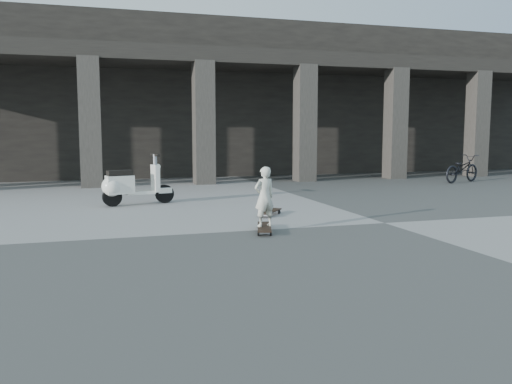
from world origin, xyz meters
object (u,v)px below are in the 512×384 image
object	(u,v)px
child	(264,197)
longboard	(264,227)
bicycle	(462,169)
scooter	(126,185)
skateboard_spare	(270,212)

from	to	relation	value
child	longboard	bearing A→B (deg)	170.73
longboard	bicycle	world-z (taller)	bicycle
scooter	skateboard_spare	bearing A→B (deg)	-52.72
longboard	bicycle	size ratio (longest dim) A/B	0.57
bicycle	longboard	bearing A→B (deg)	105.84
longboard	child	world-z (taller)	child
longboard	bicycle	distance (m)	11.34
child	skateboard_spare	bearing A→B (deg)	-124.57
skateboard_spare	longboard	bearing A→B (deg)	-162.55
scooter	bicycle	bearing A→B (deg)	0.69
bicycle	child	bearing A→B (deg)	105.84
longboard	scooter	distance (m)	4.65
longboard	bicycle	xyz separation A→B (m)	(9.20, 6.62, 0.39)
longboard	skateboard_spare	xyz separation A→B (m)	(0.68, 1.71, -0.00)
child	bicycle	size ratio (longest dim) A/B	0.59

